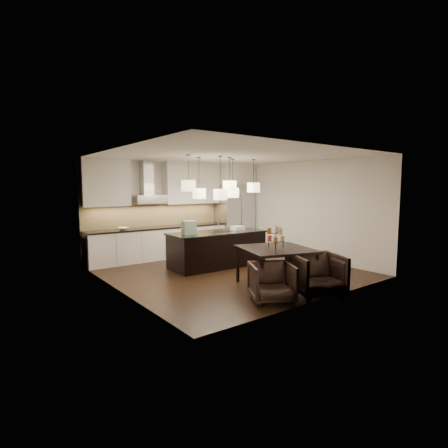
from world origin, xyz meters
TOP-DOWN VIEW (x-y plane):
  - floor at (0.00, 0.00)m, footprint 5.50×5.50m
  - ceiling at (0.00, 0.00)m, footprint 5.50×5.50m
  - wall_back at (0.00, 2.76)m, footprint 5.50×0.02m
  - wall_front at (0.00, -2.76)m, footprint 5.50×0.02m
  - wall_left at (-2.76, 0.00)m, footprint 0.02×5.50m
  - wall_right at (2.76, 0.00)m, footprint 0.02×5.50m
  - refrigerator at (2.10, 2.38)m, footprint 1.20×0.72m
  - fridge_panel at (2.10, 2.38)m, footprint 1.26×0.72m
  - lower_cabinets at (-0.62, 2.43)m, footprint 4.21×0.62m
  - countertop at (-0.62, 2.43)m, footprint 4.21×0.66m
  - backsplash at (-0.62, 2.73)m, footprint 4.21×0.02m
  - upper_cab_left at (-2.10, 2.57)m, footprint 1.25×0.35m
  - upper_cab_right at (0.55, 2.57)m, footprint 1.85×0.35m
  - hood_canopy at (-0.93, 2.48)m, footprint 0.90×0.52m
  - hood_chimney at (-0.93, 2.59)m, footprint 0.30×0.28m
  - fruit_bowl at (-1.73, 2.38)m, footprint 0.26×0.26m
  - island_body at (0.10, 0.62)m, footprint 2.50×1.09m
  - island_top at (0.10, 0.62)m, footprint 2.59×1.17m
  - faucet at (0.20, 0.72)m, footprint 0.11×0.24m
  - tote_bag at (-0.76, 0.61)m, footprint 0.34×0.19m
  - food_container at (0.79, 0.61)m, footprint 0.34×0.25m
  - dining_table at (-0.05, -1.63)m, footprint 1.69×1.69m
  - candelabra at (-0.05, -1.63)m, footprint 0.49×0.49m
  - candle_a at (0.09, -1.68)m, footprint 0.10×0.10m
  - candle_b at (-0.09, -1.49)m, footprint 0.10×0.10m
  - candle_c at (-0.17, -1.74)m, footprint 0.10×0.10m
  - candle_d at (0.09, -1.58)m, footprint 0.10×0.10m
  - candle_e at (-0.18, -1.57)m, footprint 0.10×0.10m
  - candle_f at (-0.08, -1.78)m, footprint 0.10×0.10m
  - armchair_left at (-0.78, -2.26)m, footprint 1.03×1.04m
  - armchair_right at (0.14, -2.55)m, footprint 1.15×1.17m
  - pendant_a at (-0.93, 0.33)m, footprint 0.24×0.24m
  - pendant_b at (-0.36, 0.76)m, footprint 0.24×0.24m
  - pendant_c at (0.25, 0.30)m, footprint 0.24×0.24m
  - pendant_d at (0.64, 0.67)m, footprint 0.24×0.24m
  - pendant_e at (1.14, 0.39)m, footprint 0.24×0.24m
  - pendant_f at (-0.16, 0.14)m, footprint 0.24×0.24m

SIDE VIEW (x-z plane):
  - floor at x=0.00m, z-range -0.02..0.00m
  - armchair_left at x=-0.78m, z-range 0.00..0.70m
  - armchair_right at x=0.14m, z-range 0.00..0.81m
  - dining_table at x=-0.05m, z-range 0.00..0.81m
  - island_body at x=0.10m, z-range 0.00..0.87m
  - lower_cabinets at x=-0.62m, z-range 0.00..0.88m
  - island_top at x=0.10m, z-range 0.87..0.91m
  - countertop at x=-0.62m, z-range 0.88..0.92m
  - fruit_bowl at x=-1.73m, z-range 0.92..0.98m
  - food_container at x=0.79m, z-range 0.91..1.01m
  - candle_a at x=0.09m, z-range 0.95..1.06m
  - candle_b at x=-0.09m, z-range 0.95..1.06m
  - candle_c at x=-0.17m, z-range 0.95..1.06m
  - candelabra at x=-0.05m, z-range 0.81..1.29m
  - tote_bag at x=-0.76m, z-range 0.91..1.24m
  - refrigerator at x=2.10m, z-range 0.00..2.15m
  - faucet at x=0.20m, z-range 0.91..1.28m
  - candle_d at x=0.09m, z-range 1.12..1.23m
  - candle_e at x=-0.18m, z-range 1.12..1.23m
  - candle_f at x=-0.08m, z-range 1.12..1.23m
  - backsplash at x=-0.62m, z-range 0.92..1.55m
  - wall_back at x=0.00m, z-range 0.00..2.80m
  - wall_front at x=0.00m, z-range 0.00..2.80m
  - wall_left at x=-2.76m, z-range 0.00..2.80m
  - wall_right at x=2.76m, z-range 0.00..2.80m
  - hood_canopy at x=-0.93m, z-range 1.60..1.84m
  - pendant_f at x=-0.16m, z-range 1.75..2.01m
  - pendant_b at x=-0.36m, z-range 1.77..2.03m
  - pendant_d at x=0.64m, z-range 1.78..2.04m
  - pendant_e at x=1.14m, z-range 1.92..2.18m
  - pendant_a at x=-0.93m, z-range 1.96..2.22m
  - pendant_c at x=0.25m, z-range 1.97..2.23m
  - upper_cab_left at x=-2.10m, z-range 1.55..2.80m
  - upper_cab_right at x=0.55m, z-range 1.55..2.80m
  - hood_chimney at x=-0.93m, z-range 1.84..2.80m
  - fridge_panel at x=2.10m, z-range 2.15..2.80m
  - ceiling at x=0.00m, z-range 2.80..2.82m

